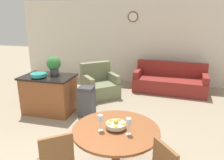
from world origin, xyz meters
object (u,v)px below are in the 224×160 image
object	(u,v)px
trash_bin	(87,102)
couch	(170,82)
kitchen_island	(49,94)
potted_plant	(54,65)
teal_bowl	(39,75)
armchair	(99,85)
wine_glass_left	(100,119)
wine_glass_right	(129,122)
fruit_bowl	(116,125)
dining_table	(116,140)

from	to	relation	value
trash_bin	couch	xyz separation A→B (m)	(1.81, 2.22, -0.05)
kitchen_island	potted_plant	size ratio (longest dim) A/B	2.75
kitchen_island	trash_bin	world-z (taller)	kitchen_island
teal_bowl	kitchen_island	bearing A→B (deg)	52.08
potted_plant	armchair	bearing A→B (deg)	59.13
wine_glass_left	wine_glass_right	bearing A→B (deg)	0.31
potted_plant	fruit_bowl	bearing A→B (deg)	-43.77
trash_bin	couch	bearing A→B (deg)	50.82
wine_glass_left	wine_glass_right	xyz separation A→B (m)	(0.38, 0.00, 0.00)
armchair	kitchen_island	bearing A→B (deg)	-161.52
wine_glass_left	couch	distance (m)	4.18
wine_glass_left	trash_bin	size ratio (longest dim) A/B	0.33
fruit_bowl	potted_plant	size ratio (longest dim) A/B	0.64
dining_table	fruit_bowl	xyz separation A→B (m)	(-0.00, 0.00, 0.23)
fruit_bowl	armchair	size ratio (longest dim) A/B	0.22
couch	armchair	size ratio (longest dim) A/B	1.71
potted_plant	couch	size ratio (longest dim) A/B	0.20
wine_glass_left	trash_bin	world-z (taller)	wine_glass_left
wine_glass_left	kitchen_island	world-z (taller)	wine_glass_left
wine_glass_right	trash_bin	bearing A→B (deg)	125.43
couch	teal_bowl	bearing A→B (deg)	-136.23
dining_table	wine_glass_right	size ratio (longest dim) A/B	5.23
dining_table	kitchen_island	bearing A→B (deg)	140.12
potted_plant	armchair	xyz separation A→B (m)	(0.71, 1.19, -0.82)
fruit_bowl	kitchen_island	bearing A→B (deg)	140.10
potted_plant	wine_glass_left	bearing A→B (deg)	-48.18
wine_glass_left	trash_bin	xyz separation A→B (m)	(-0.92, 1.82, -0.58)
dining_table	potted_plant	size ratio (longest dim) A/B	2.77
fruit_bowl	potted_plant	world-z (taller)	potted_plant
dining_table	couch	size ratio (longest dim) A/B	0.56
wine_glass_left	wine_glass_right	world-z (taller)	same
wine_glass_left	potted_plant	distance (m)	2.63
wine_glass_left	potted_plant	size ratio (longest dim) A/B	0.53
couch	wine_glass_right	bearing A→B (deg)	-93.56
couch	armchair	bearing A→B (deg)	-151.43
wine_glass_right	teal_bowl	world-z (taller)	teal_bowl
fruit_bowl	teal_bowl	distance (m)	2.65
dining_table	teal_bowl	xyz separation A→B (m)	(-2.15, 1.54, 0.37)
potted_plant	kitchen_island	bearing A→B (deg)	-119.25
wine_glass_right	kitchen_island	distance (m)	2.89
wine_glass_left	potted_plant	world-z (taller)	potted_plant
wine_glass_right	kitchen_island	xyz separation A→B (m)	(-2.22, 1.79, -0.47)
dining_table	wine_glass_right	bearing A→B (deg)	-27.90
kitchen_island	armchair	distance (m)	1.57
wine_glass_right	wine_glass_left	bearing A→B (deg)	-179.69
kitchen_island	teal_bowl	world-z (taller)	teal_bowl
potted_plant	armchair	size ratio (longest dim) A/B	0.34
teal_bowl	trash_bin	distance (m)	1.22
kitchen_island	fruit_bowl	bearing A→B (deg)	-39.90
wine_glass_left	teal_bowl	size ratio (longest dim) A/B	0.66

